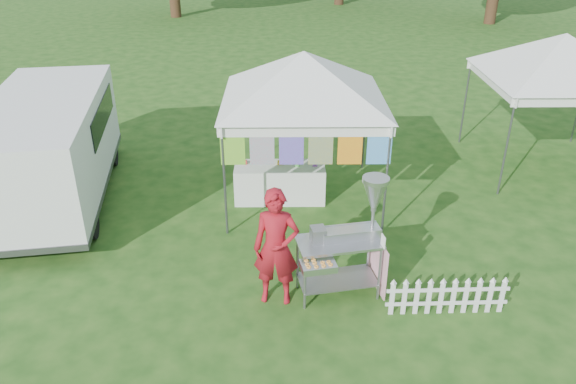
{
  "coord_description": "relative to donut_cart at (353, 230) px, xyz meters",
  "views": [
    {
      "loc": [
        -0.4,
        -6.73,
        5.4
      ],
      "look_at": [
        -0.31,
        1.58,
        1.1
      ],
      "focal_mm": 35.0,
      "sensor_mm": 36.0,
      "label": 1
    }
  ],
  "objects": [
    {
      "name": "canopy_right",
      "position": [
        4.87,
        4.69,
        1.86
      ],
      "size": [
        4.24,
        4.24,
        3.45
      ],
      "color": "#59595E",
      "rests_on": "ground"
    },
    {
      "name": "cargo_van",
      "position": [
        -5.62,
        3.24,
        0.0
      ],
      "size": [
        2.74,
        5.29,
        2.1
      ],
      "rotation": [
        0.0,
        0.0,
        0.15
      ],
      "color": "white",
      "rests_on": "ground"
    },
    {
      "name": "vendor",
      "position": [
        -1.13,
        -0.16,
        -0.2
      ],
      "size": [
        0.72,
        0.51,
        1.86
      ],
      "primitive_type": "imported",
      "rotation": [
        0.0,
        0.0,
        -0.1
      ],
      "color": "maroon",
      "rests_on": "ground"
    },
    {
      "name": "display_table",
      "position": [
        -1.09,
        3.1,
        -0.76
      ],
      "size": [
        1.8,
        0.7,
        0.74
      ],
      "primitive_type": "cube",
      "color": "white",
      "rests_on": "ground"
    },
    {
      "name": "ground",
      "position": [
        -0.63,
        -0.31,
        -1.13
      ],
      "size": [
        120.0,
        120.0,
        0.0
      ],
      "primitive_type": "plane",
      "color": "#1B4513",
      "rests_on": "ground"
    },
    {
      "name": "donut_cart",
      "position": [
        0.0,
        0.0,
        0.0
      ],
      "size": [
        1.4,
        1.17,
        1.92
      ],
      "rotation": [
        0.0,
        0.0,
        0.19
      ],
      "color": "gray",
      "rests_on": "ground"
    },
    {
      "name": "picket_fence",
      "position": [
        1.36,
        -0.52,
        -0.84
      ],
      "size": [
        1.8,
        0.07,
        0.56
      ],
      "rotation": [
        0.0,
        0.0,
        0.02
      ],
      "color": "white",
      "rests_on": "ground"
    },
    {
      "name": "canopy_main",
      "position": [
        -0.63,
        3.18,
        1.86
      ],
      "size": [
        4.24,
        4.24,
        3.45
      ],
      "color": "#59595E",
      "rests_on": "ground"
    }
  ]
}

